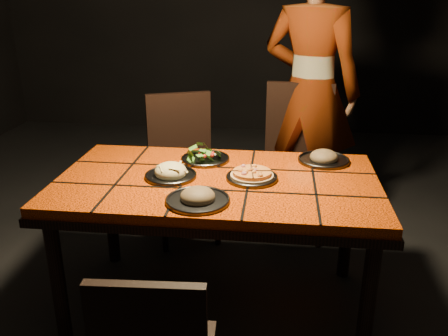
# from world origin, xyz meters

# --- Properties ---
(room_shell) EXTENTS (6.04, 7.04, 3.08)m
(room_shell) POSITION_xyz_m (0.00, 0.00, 1.50)
(room_shell) COLOR black
(room_shell) RESTS_ON ground
(dining_table) EXTENTS (1.62, 0.92, 0.75)m
(dining_table) POSITION_xyz_m (0.00, 0.00, 0.67)
(dining_table) COLOR #E04707
(dining_table) RESTS_ON ground
(chair_far_left) EXTENTS (0.57, 0.57, 0.98)m
(chair_far_left) POSITION_xyz_m (-0.35, 0.83, 0.56)
(chair_far_left) COLOR black
(chair_far_left) RESTS_ON ground
(chair_far_right) EXTENTS (0.50, 0.50, 1.03)m
(chair_far_right) POSITION_xyz_m (0.43, 0.99, 0.59)
(chair_far_right) COLOR black
(chair_far_right) RESTS_ON ground
(diner) EXTENTS (0.83, 0.70, 1.93)m
(diner) POSITION_xyz_m (0.50, 1.16, 0.97)
(diner) COLOR brown
(diner) RESTS_ON ground
(plate_pizza) EXTENTS (0.26, 0.26, 0.04)m
(plate_pizza) POSITION_xyz_m (0.17, 0.01, 0.77)
(plate_pizza) COLOR #3D3E43
(plate_pizza) RESTS_ON dining_table
(plate_pasta) EXTENTS (0.26, 0.26, 0.09)m
(plate_pasta) POSITION_xyz_m (-0.23, -0.02, 0.77)
(plate_pasta) COLOR #3D3E43
(plate_pasta) RESTS_ON dining_table
(plate_salad) EXTENTS (0.27, 0.27, 0.07)m
(plate_salad) POSITION_xyz_m (-0.10, 0.25, 0.78)
(plate_salad) COLOR #3D3E43
(plate_salad) RESTS_ON dining_table
(plate_mushroom_a) EXTENTS (0.29, 0.29, 0.09)m
(plate_mushroom_a) POSITION_xyz_m (-0.05, -0.29, 0.77)
(plate_mushroom_a) COLOR #3D3E43
(plate_mushroom_a) RESTS_ON dining_table
(plate_mushroom_b) EXTENTS (0.28, 0.28, 0.09)m
(plate_mushroom_b) POSITION_xyz_m (0.55, 0.31, 0.77)
(plate_mushroom_b) COLOR #3D3E43
(plate_mushroom_b) RESTS_ON dining_table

